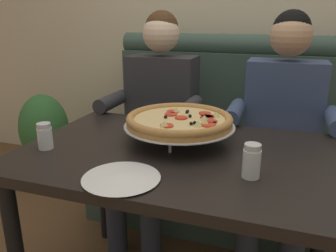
% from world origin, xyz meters
% --- Properties ---
extents(booth_bench, '(1.55, 0.78, 1.13)m').
position_xyz_m(booth_bench, '(0.00, 0.88, 0.40)').
color(booth_bench, '#384C42').
rests_on(booth_bench, ground_plane).
extents(dining_table, '(1.27, 0.81, 0.74)m').
position_xyz_m(dining_table, '(0.00, 0.00, 0.65)').
color(dining_table, black).
rests_on(dining_table, ground_plane).
extents(diner_left, '(0.54, 0.64, 1.27)m').
position_xyz_m(diner_left, '(-0.35, 0.61, 0.71)').
color(diner_left, '#2D3342').
rests_on(diner_left, ground_plane).
extents(diner_right, '(0.54, 0.64, 1.27)m').
position_xyz_m(diner_right, '(0.35, 0.61, 0.71)').
color(diner_right, '#2D3342').
rests_on(diner_right, ground_plane).
extents(pizza, '(0.45, 0.45, 0.13)m').
position_xyz_m(pizza, '(-0.05, 0.09, 0.83)').
color(pizza, silver).
rests_on(pizza, dining_table).
extents(shaker_parmesan, '(0.06, 0.06, 0.11)m').
position_xyz_m(shaker_parmesan, '(0.27, -0.14, 0.79)').
color(shaker_parmesan, white).
rests_on(shaker_parmesan, dining_table).
extents(shaker_pepper_flakes, '(0.06, 0.06, 0.10)m').
position_xyz_m(shaker_pepper_flakes, '(-0.53, -0.15, 0.78)').
color(shaker_pepper_flakes, white).
rests_on(shaker_pepper_flakes, dining_table).
extents(plate_near_left, '(0.25, 0.25, 0.02)m').
position_xyz_m(plate_near_left, '(-0.12, -0.29, 0.75)').
color(plate_near_left, white).
rests_on(plate_near_left, dining_table).
extents(potted_plant, '(0.36, 0.36, 0.70)m').
position_xyz_m(potted_plant, '(-1.33, 0.81, 0.39)').
color(potted_plant, brown).
rests_on(potted_plant, ground_plane).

